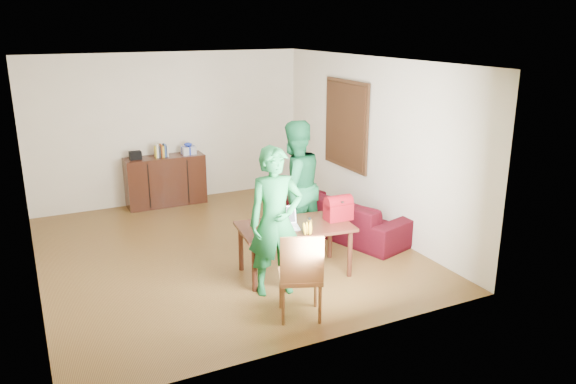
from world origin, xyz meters
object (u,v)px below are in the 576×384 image
sofa (346,215)px  person_near (275,222)px  table (295,231)px  chair (300,292)px  red_bag (338,210)px  laptop (285,225)px  bottle (309,225)px  person_far (294,186)px

sofa → person_near: bearing=108.8°
table → sofa: (1.37, 0.93, -0.28)m
chair → person_near: size_ratio=0.57×
table → person_near: 0.66m
chair → red_bag: 1.54m
person_near → red_bag: size_ratio=5.15×
chair → laptop: bearing=94.9°
table → bottle: bottle is taller
person_far → red_bag: bearing=96.3°
person_near → person_far: size_ratio=0.97×
person_near → table: bearing=49.3°
person_far → red_bag: 0.88m
person_near → laptop: bearing=58.0°
chair → laptop: size_ratio=2.63×
person_far → bottle: person_far is taller
table → bottle: (0.05, -0.31, 0.18)m
table → person_far: bearing=70.8°
person_far → bottle: (-0.34, -1.09, -0.17)m
table → chair: (-0.46, -1.04, -0.30)m
person_near → person_far: (0.83, 1.15, 0.03)m
chair → sofa: (1.83, 1.98, 0.01)m
person_far → laptop: person_far is taller
laptop → person_near: bearing=-117.0°
laptop → bottle: bearing=-36.8°
table → sofa: table is taller
laptop → bottle: 0.34m
red_bag → person_far: bearing=107.1°
bottle → person_far: bearing=72.9°
person_near → bottle: 0.51m
table → laptop: laptop is taller
laptop → sofa: bearing=47.4°
person_near → red_bag: person_near is taller
person_far → sofa: person_far is taller
person_near → person_far: person_far is taller
person_far → sofa: 1.18m
laptop → red_bag: 0.78m
person_near → red_bag: bearing=25.8°
bottle → red_bag: red_bag is taller
person_far → laptop: size_ratio=4.83×
chair → person_near: person_near is taller
table → bottle: 0.36m
person_near → bottle: (0.49, 0.05, -0.14)m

